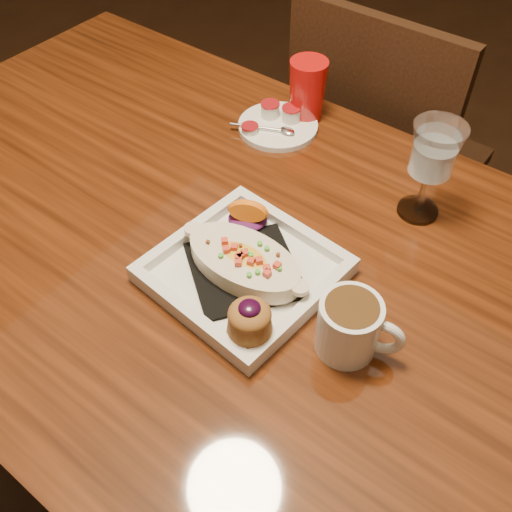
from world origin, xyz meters
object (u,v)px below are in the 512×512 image
Objects in this scene: chair_far at (378,161)px; goblet at (433,155)px; saucer at (277,123)px; table at (217,274)px; coffee_mug at (351,326)px; red_tumbler at (307,91)px; plate at (245,272)px.

goblet is at bearing 122.82° from chair_far.
chair_far is at bearing 73.56° from saucer.
chair_far is 0.42m from saucer.
coffee_mug is (0.29, -0.05, 0.15)m from table.
chair_far is 0.79m from coffee_mug.
red_tumbler is at bearing 67.96° from saucer.
coffee_mug is 0.68× the size of goblet.
saucer is at bearing -112.04° from red_tumbler.
red_tumbler reaches higher than plate.
chair_far is at bearing 74.98° from red_tumbler.
coffee_mug reaches higher than saucer.
plate is 0.41m from saucer.
coffee_mug is (0.18, -0.00, 0.02)m from plate.
coffee_mug is 0.75× the size of saucer.
goblet is at bearing 70.41° from plate.
plate is at bearing 162.81° from coffee_mug.
saucer is (-0.20, 0.36, -0.02)m from plate.
chair_far is (-0.00, 0.63, -0.15)m from table.
table is 8.53× the size of goblet.
coffee_mug is 0.52m from saucer.
coffee_mug is at bearing -81.60° from goblet.
saucer is at bearing 107.13° from table.
coffee_mug is at bearing -10.10° from table.
plate is 1.55× the size of goblet.
saucer is (-0.38, 0.36, -0.04)m from coffee_mug.
goblet is at bearing -8.67° from saucer.
chair_far reaches higher than table.
goblet reaches higher than red_tumbler.
chair_far is at bearing 122.82° from goblet.
plate is at bearing -61.03° from saucer.
table is at bearing -79.39° from red_tumbler.
red_tumbler reaches higher than coffee_mug.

